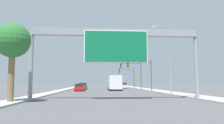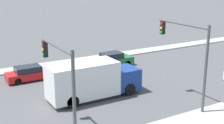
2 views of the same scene
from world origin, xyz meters
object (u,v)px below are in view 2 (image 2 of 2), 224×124
car_near_right (30,73)px  traffic_light_mid_block (189,50)px  truck_box_primary (91,80)px  car_mid_left (113,60)px  traffic_light_near_intersection (62,76)px

car_near_right → traffic_light_mid_block: bearing=35.6°
truck_box_primary → traffic_light_mid_block: size_ratio=1.20×
car_near_right → traffic_light_mid_block: traffic_light_mid_block is taller
car_mid_left → traffic_light_near_intersection: bearing=-41.1°
truck_box_primary → traffic_light_near_intersection: bearing=-40.7°
traffic_light_near_intersection → traffic_light_mid_block: bearing=90.4°
car_mid_left → traffic_light_mid_block: bearing=-2.8°
car_near_right → traffic_light_near_intersection: 12.68m
traffic_light_mid_block → truck_box_primary: bearing=-132.1°
traffic_light_near_intersection → traffic_light_mid_block: size_ratio=0.92×
car_near_right → traffic_light_near_intersection: traffic_light_near_intersection is taller
car_near_right → traffic_light_near_intersection: size_ratio=0.75×
car_near_right → car_mid_left: 9.21m
car_mid_left → traffic_light_near_intersection: traffic_light_near_intersection is taller
car_near_right → traffic_light_near_intersection: bearing=-6.5°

